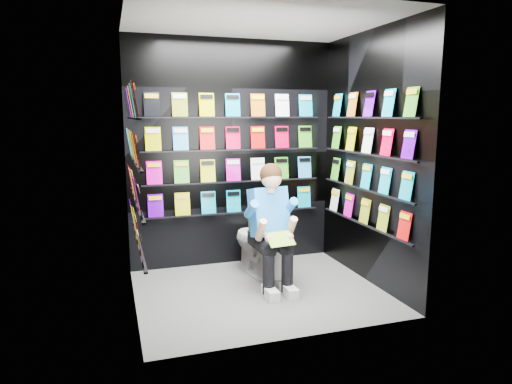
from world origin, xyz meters
name	(u,v)px	position (x,y,z in m)	size (l,w,h in m)	color
floor	(259,292)	(0.00, 0.00, 0.00)	(2.40, 2.40, 0.00)	#5E5E5B
ceiling	(260,20)	(0.00, 0.00, 2.60)	(2.40, 2.40, 0.00)	white
wall_back	(232,154)	(0.00, 1.00, 1.30)	(2.40, 0.04, 2.60)	black
wall_front	(301,176)	(0.00, -1.00, 1.30)	(2.40, 0.04, 2.60)	black
wall_left	(129,167)	(-1.20, 0.00, 1.30)	(0.04, 2.00, 2.60)	black
wall_right	(370,159)	(1.20, 0.00, 1.30)	(0.04, 2.00, 2.60)	black
comics_back	(233,154)	(0.00, 0.97, 1.31)	(2.10, 0.06, 1.37)	red
comics_left	(133,166)	(-1.17, 0.00, 1.31)	(0.06, 1.70, 1.37)	red
comics_right	(367,158)	(1.17, 0.00, 1.31)	(0.06, 1.70, 1.37)	red
toilet	(257,241)	(0.15, 0.55, 0.37)	(0.42, 0.75, 0.73)	white
longbox	(272,261)	(0.30, 0.46, 0.15)	(0.21, 0.39, 0.29)	white
longbox_lid	(272,247)	(0.30, 0.46, 0.31)	(0.23, 0.41, 0.03)	white
reader	(268,213)	(0.15, 0.17, 0.76)	(0.51, 0.74, 1.37)	#2C80E0
held_comic	(280,239)	(0.15, -0.18, 0.58)	(0.26, 0.01, 0.18)	green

